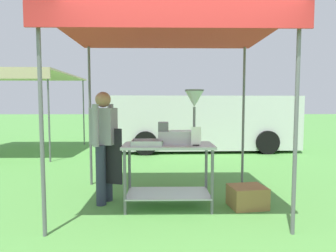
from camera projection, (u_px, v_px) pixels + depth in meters
ground_plane at (170, 150)px, 8.93m from camera, size 70.00×70.00×0.00m
stall_canopy at (168, 35)px, 3.86m from camera, size 2.92×2.20×2.48m
donut_cart at (168, 163)px, 3.89m from camera, size 1.23×0.62×0.88m
donut_tray at (147, 144)px, 3.76m from camera, size 0.41×0.32×0.07m
donut_fryer at (182, 124)px, 3.92m from camera, size 0.63×0.28×0.75m
menu_sign at (196, 138)px, 3.72m from camera, size 0.13×0.05×0.25m
vendor at (104, 141)px, 4.06m from camera, size 0.47×0.53×1.61m
supply_crate at (247, 197)px, 3.93m from camera, size 0.53×0.46×0.30m
van_white at (201, 122)px, 9.02m from camera, size 5.76×2.24×1.69m
neighbour_tent at (15, 76)px, 8.37m from camera, size 3.34×3.27×2.34m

